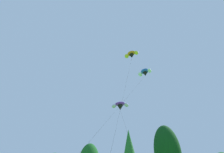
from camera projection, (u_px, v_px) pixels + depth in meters
treeline_tree_e at (129, 153)px, 39.33m from camera, size 4.78×4.78×14.45m
treeline_tree_f at (168, 152)px, 38.22m from camera, size 5.85×5.85×14.98m
parafoil_kite_high_blue_white at (145, 73)px, 40.58m from camera, size 9.56×19.74×24.46m
parafoil_kite_mid_orange at (131, 55)px, 34.52m from camera, size 3.07×10.92×24.25m
parafoil_kite_far_purple at (120, 106)px, 29.25m from camera, size 7.36×13.49×13.53m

